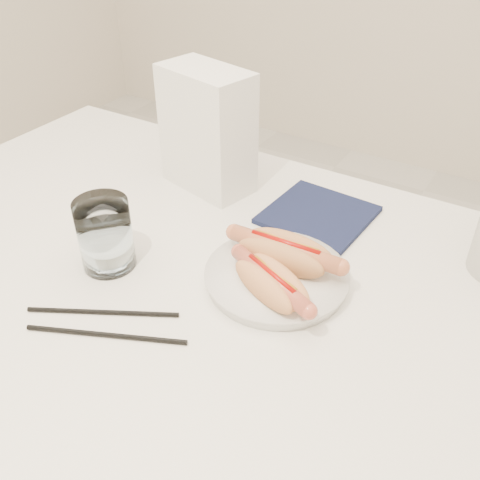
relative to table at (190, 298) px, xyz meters
The scene contains 9 objects.
table is the anchor object (origin of this frame).
plate 0.15m from the table, 17.90° to the left, with size 0.20×0.20×0.02m, color white.
hotdog_left 0.18m from the table, 27.05° to the left, with size 0.17×0.07×0.05m.
hotdog_right 0.17m from the table, ahead, with size 0.15×0.10×0.04m.
water_glass 0.17m from the table, 153.77° to the right, with size 0.08×0.08×0.11m, color white.
chopstick_near 0.16m from the table, 105.73° to the right, with size 0.01×0.01×0.21m, color black.
chopstick_far 0.18m from the table, 92.03° to the right, with size 0.01×0.01×0.21m, color black.
napkin_box 0.31m from the table, 116.88° to the left, with size 0.17×0.09×0.22m, color white.
navy_napkin 0.27m from the table, 65.31° to the left, with size 0.17×0.17×0.01m, color #101735.
Camera 1 is at (0.40, -0.50, 1.26)m, focal length 40.18 mm.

